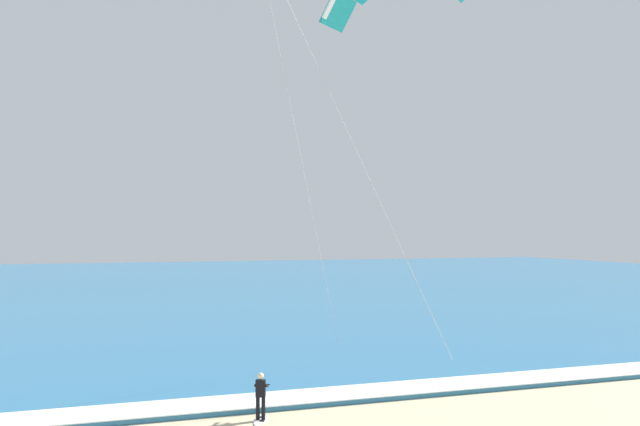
{
  "coord_description": "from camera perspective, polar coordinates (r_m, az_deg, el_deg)",
  "views": [
    {
      "loc": [
        -5.12,
        -9.76,
        6.64
      ],
      "look_at": [
        3.67,
        17.19,
        7.53
      ],
      "focal_mm": 35.41,
      "sensor_mm": 36.0,
      "label": 1
    }
  ],
  "objects": [
    {
      "name": "sea",
      "position": [
        83.36,
        -14.57,
        -6.24
      ],
      "size": [
        200.0,
        120.0,
        0.2
      ],
      "primitive_type": "cube",
      "color": "teal",
      "rests_on": "ground"
    },
    {
      "name": "surf_foam",
      "position": [
        25.32,
        -6.05,
        -16.48
      ],
      "size": [
        200.0,
        2.12,
        0.04
      ],
      "primitive_type": "cube",
      "color": "white",
      "rests_on": "sea"
    },
    {
      "name": "surfboard",
      "position": [
        23.51,
        -5.39,
        -18.13
      ],
      "size": [
        0.94,
        1.46,
        0.09
      ],
      "color": "white",
      "rests_on": "ground"
    },
    {
      "name": "kitesurfer",
      "position": [
        23.29,
        -5.38,
        -15.96
      ],
      "size": [
        0.65,
        0.65,
        1.69
      ],
      "color": "black",
      "rests_on": "ground"
    }
  ]
}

